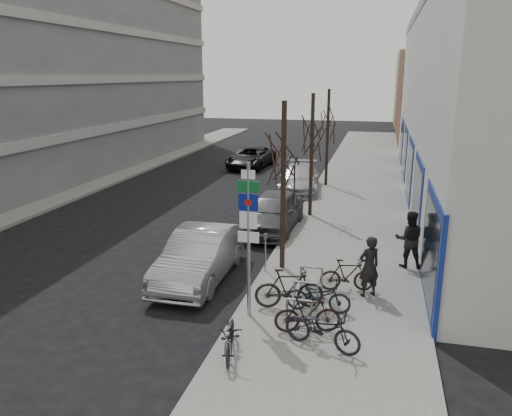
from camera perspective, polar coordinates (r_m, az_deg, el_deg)
The scene contains 25 objects.
ground at distance 14.22m, azimuth -10.38°, elevation -11.34°, with size 120.00×120.00×0.00m, color black.
sidewalk_east at distance 22.44m, azimuth 10.97°, elevation -1.26°, with size 5.00×70.00×0.15m, color slate.
sidewalk_west at distance 27.81m, azimuth -22.79°, elevation 0.98°, with size 3.00×70.00×0.15m, color slate.
brick_building_far at distance 52.14m, azimuth 22.75°, elevation 11.39°, with size 12.00×14.00×8.00m, color brown.
tan_building_far at distance 67.05m, azimuth 21.39°, elevation 12.51°, with size 13.00×12.00×9.00m, color #937A5B.
highway_sign_pole at distance 12.52m, azimuth -0.86°, elevation -2.63°, with size 0.55×0.10×4.20m.
bike_rack at distance 13.48m, azimuth 5.70°, elevation -9.60°, with size 0.66×2.26×0.83m.
tree_near at distance 15.47m, azimuth 3.19°, elevation 7.00°, with size 1.80×1.80×5.50m.
tree_mid at distance 21.84m, azimuth 6.46°, elevation 9.26°, with size 1.80×1.80×5.50m.
tree_far at distance 28.27m, azimuth 8.26°, elevation 10.49°, with size 1.80×1.80×5.50m.
meter_front at distance 15.85m, azimuth 1.08°, elevation -4.68°, with size 0.10×0.08×1.27m.
meter_mid at distance 21.01m, azimuth 4.44°, elevation 0.24°, with size 0.10×0.08×1.27m.
meter_back at distance 26.31m, azimuth 6.46°, elevation 3.20°, with size 0.10×0.08×1.27m.
bike_near_left at distance 11.50m, azimuth -2.93°, elevation -14.14°, with size 0.50×1.65×1.01m, color black.
bike_near_right at distance 12.41m, azimuth 5.92°, elevation -11.91°, with size 0.49×1.64×1.00m, color black.
bike_mid_curb at distance 13.45m, azimuth 7.14°, elevation -9.63°, with size 0.52×1.71×1.05m, color black.
bike_mid_inner at distance 13.56m, azimuth 3.81°, elevation -9.12°, with size 0.56×1.88×1.14m, color black.
bike_far_curb at distance 11.79m, azimuth 7.60°, elevation -13.12°, with size 0.57×1.87×1.14m, color black.
bike_far_inner at distance 14.81m, azimuth 10.41°, elevation -7.51°, with size 0.48×1.62×0.98m, color black.
parked_car_front at distance 15.72m, azimuth -6.42°, elevation -5.41°, with size 1.68×4.82×1.59m, color #B3B2B8.
parked_car_mid at distance 20.46m, azimuth 2.01°, elevation -0.43°, with size 1.91×4.76×1.62m, color #4D4E53.
parked_car_back at distance 27.36m, azimuth 4.99°, elevation 3.33°, with size 2.08×5.11×1.48m, color #B8B7BD.
lane_car at distance 34.69m, azimuth -0.57°, elevation 5.80°, with size 2.35×5.09×1.42m, color black.
pedestrian_near at distance 14.47m, azimuth 12.80°, elevation -6.53°, with size 0.65×0.42×1.77m, color black.
pedestrian_far at distance 16.93m, azimuth 17.11°, elevation -3.38°, with size 0.70×0.48×1.91m, color black.
Camera 1 is at (5.46, -11.55, 6.25)m, focal length 35.00 mm.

